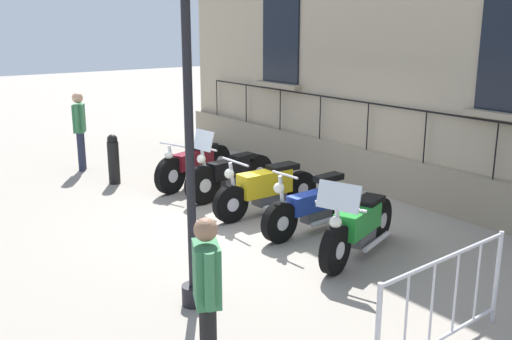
# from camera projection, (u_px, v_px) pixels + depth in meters

# --- Properties ---
(ground_plane) EXTENTS (60.00, 60.00, 0.00)m
(ground_plane) POSITION_uv_depth(u_px,v_px,m) (260.00, 214.00, 9.83)
(ground_plane) COLOR gray
(building_facade) EXTENTS (0.82, 12.72, 7.05)m
(building_facade) POSITION_uv_depth(u_px,v_px,m) (388.00, 10.00, 10.68)
(building_facade) COLOR tan
(building_facade) RESTS_ON ground_plane
(motorcycle_maroon) EXTENTS (2.07, 0.90, 0.96)m
(motorcycle_maroon) POSITION_uv_depth(u_px,v_px,m) (195.00, 165.00, 11.47)
(motorcycle_maroon) COLOR black
(motorcycle_maroon) RESTS_ON ground_plane
(motorcycle_black) EXTENTS (2.03, 0.59, 1.34)m
(motorcycle_black) POSITION_uv_depth(u_px,v_px,m) (230.00, 175.00, 10.70)
(motorcycle_black) COLOR black
(motorcycle_black) RESTS_ON ground_plane
(motorcycle_yellow) EXTENTS (2.14, 0.72, 1.03)m
(motorcycle_yellow) POSITION_uv_depth(u_px,v_px,m) (267.00, 189.00, 9.76)
(motorcycle_yellow) COLOR black
(motorcycle_yellow) RESTS_ON ground_plane
(motorcycle_blue) EXTENTS (2.09, 0.53, 1.04)m
(motorcycle_blue) POSITION_uv_depth(u_px,v_px,m) (314.00, 207.00, 8.95)
(motorcycle_blue) COLOR black
(motorcycle_blue) RESTS_ON ground_plane
(motorcycle_green) EXTENTS (2.01, 0.94, 1.22)m
(motorcycle_green) POSITION_uv_depth(u_px,v_px,m) (358.00, 227.00, 7.96)
(motorcycle_green) COLOR black
(motorcycle_green) RESTS_ON ground_plane
(crowd_barrier) EXTENTS (2.02, 0.13, 1.05)m
(crowd_barrier) POSITION_uv_depth(u_px,v_px,m) (444.00, 301.00, 5.58)
(crowd_barrier) COLOR #B7B7BF
(crowd_barrier) RESTS_ON ground_plane
(bollard) EXTENTS (0.23, 0.23, 1.02)m
(bollard) POSITION_uv_depth(u_px,v_px,m) (113.00, 159.00, 11.59)
(bollard) COLOR black
(bollard) RESTS_ON ground_plane
(pedestrian_standing) EXTENTS (0.37, 0.47, 1.73)m
(pedestrian_standing) POSITION_uv_depth(u_px,v_px,m) (80.00, 127.00, 12.53)
(pedestrian_standing) COLOR #23283D
(pedestrian_standing) RESTS_ON ground_plane
(pedestrian_walking) EXTENTS (0.35, 0.49, 1.57)m
(pedestrian_walking) POSITION_uv_depth(u_px,v_px,m) (207.00, 292.00, 5.07)
(pedestrian_walking) COLOR black
(pedestrian_walking) RESTS_ON ground_plane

